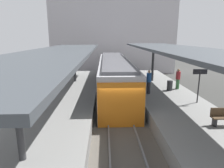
% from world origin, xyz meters
% --- Properties ---
extents(ground_plane, '(80.00, 80.00, 0.00)m').
position_xyz_m(ground_plane, '(0.00, 0.00, 0.00)').
color(ground_plane, '#383835').
extents(platform_left, '(4.40, 28.00, 1.00)m').
position_xyz_m(platform_left, '(-3.80, 0.00, 0.50)').
color(platform_left, gray).
rests_on(platform_left, ground_plane).
extents(platform_right, '(4.40, 28.00, 1.00)m').
position_xyz_m(platform_right, '(3.80, 0.00, 0.50)').
color(platform_right, gray).
rests_on(platform_right, ground_plane).
extents(track_ballast, '(3.20, 28.00, 0.20)m').
position_xyz_m(track_ballast, '(0.00, 0.00, 0.10)').
color(track_ballast, '#59544C').
rests_on(track_ballast, ground_plane).
extents(rail_near_side, '(0.08, 28.00, 0.14)m').
position_xyz_m(rail_near_side, '(-0.72, 0.00, 0.27)').
color(rail_near_side, slate).
rests_on(rail_near_side, track_ballast).
extents(rail_far_side, '(0.08, 28.00, 0.14)m').
position_xyz_m(rail_far_side, '(0.72, 0.00, 0.27)').
color(rail_far_side, slate).
rests_on(rail_far_side, track_ballast).
extents(commuter_train, '(2.78, 15.49, 3.10)m').
position_xyz_m(commuter_train, '(0.00, 6.84, 1.73)').
color(commuter_train, '#ADADB2').
rests_on(commuter_train, track_ballast).
extents(canopy_left, '(4.18, 21.00, 3.36)m').
position_xyz_m(canopy_left, '(-3.80, 1.40, 4.24)').
color(canopy_left, '#333335').
rests_on(canopy_left, platform_left).
extents(canopy_right, '(4.18, 21.00, 3.52)m').
position_xyz_m(canopy_right, '(3.80, 1.40, 4.39)').
color(canopy_right, '#333335').
rests_on(canopy_right, platform_right).
extents(platform_sign, '(0.90, 0.08, 2.21)m').
position_xyz_m(platform_sign, '(5.16, 0.93, 2.62)').
color(platform_sign, '#262628').
rests_on(platform_sign, platform_right).
extents(litter_bin, '(0.44, 0.44, 0.80)m').
position_xyz_m(litter_bin, '(4.34, 4.00, 1.40)').
color(litter_bin, '#2D2D30').
rests_on(litter_bin, platform_right).
extents(passenger_near_bench, '(0.36, 0.36, 1.80)m').
position_xyz_m(passenger_near_bench, '(2.41, 3.14, 1.94)').
color(passenger_near_bench, '#232328').
rests_on(passenger_near_bench, platform_right).
extents(passenger_mid_platform, '(0.36, 0.36, 1.65)m').
position_xyz_m(passenger_mid_platform, '(-4.81, 6.89, 1.85)').
color(passenger_mid_platform, navy).
rests_on(passenger_mid_platform, platform_left).
extents(passenger_far_end, '(0.36, 0.36, 1.68)m').
position_xyz_m(passenger_far_end, '(5.14, 4.44, 1.87)').
color(passenger_far_end, '#386B3D').
rests_on(passenger_far_end, platform_right).
extents(station_building_backdrop, '(18.00, 6.00, 11.00)m').
position_xyz_m(station_building_backdrop, '(0.42, 20.00, 5.50)').
color(station_building_backdrop, '#B7B2B7').
rests_on(station_building_backdrop, ground_plane).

